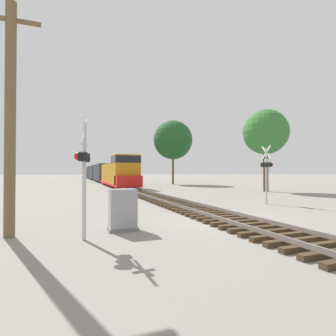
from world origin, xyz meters
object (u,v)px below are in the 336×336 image
crossing_signal_near (83,163)px  relay_cabinet (123,210)px  utility_pole (10,116)px  tree_mid_background (173,140)px  freight_train (96,173)px  tree_far_right (265,132)px  crossing_signal_far (267,168)px

crossing_signal_near → relay_cabinet: bearing=137.0°
utility_pole → tree_mid_background: (18.29, 31.69, 3.60)m
freight_train → tree_mid_background: size_ratio=7.78×
tree_far_right → crossing_signal_far: bearing=-130.7°
crossing_signal_near → tree_far_right: tree_far_right is taller
crossing_signal_far → tree_mid_background: bearing=-5.6°
crossing_signal_near → utility_pole: bearing=-104.5°
freight_train → tree_far_right: size_ratio=9.56×
relay_cabinet → utility_pole: 4.89m
crossing_signal_near → crossing_signal_far: 13.01m
crossing_signal_near → relay_cabinet: crossing_signal_near is taller
utility_pole → tree_far_right: tree_far_right is taller
freight_train → utility_pole: size_ratio=10.93×
tree_far_right → relay_cabinet: bearing=-143.6°
relay_cabinet → crossing_signal_far: bearing=23.2°
relay_cabinet → freight_train: bearing=85.7°
tree_far_right → tree_mid_background: size_ratio=0.81×
freight_train → tree_mid_background: bearing=-71.6°
relay_cabinet → tree_mid_background: tree_mid_background is taller
crossing_signal_far → tree_mid_background: 28.34m
tree_far_right → tree_mid_background: (-3.33, 18.79, 1.17)m
crossing_signal_far → tree_far_right: tree_far_right is taller
crossing_signal_near → utility_pole: (-2.24, 1.23, 1.57)m
freight_train → relay_cabinet: 62.34m
crossing_signal_far → utility_pole: utility_pole is taller
relay_cabinet → tree_far_right: 23.00m
freight_train → tree_mid_background: 32.27m
utility_pole → freight_train: bearing=82.4°
freight_train → crossing_signal_near: bearing=-95.5°
utility_pole → crossing_signal_near: bearing=-28.8°
freight_train → crossing_signal_far: size_ratio=21.77×
freight_train → tree_far_right: bearing=-74.8°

